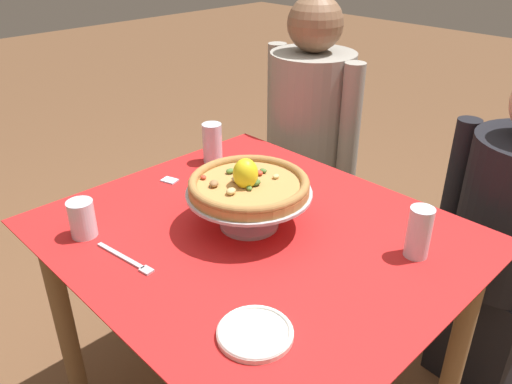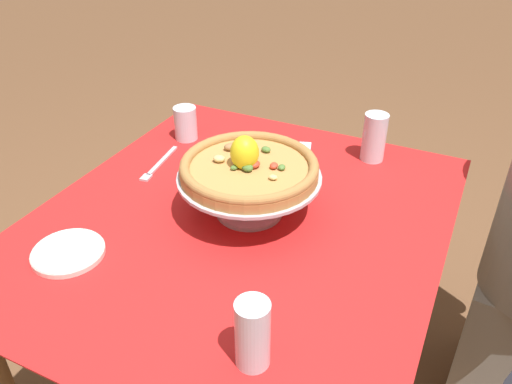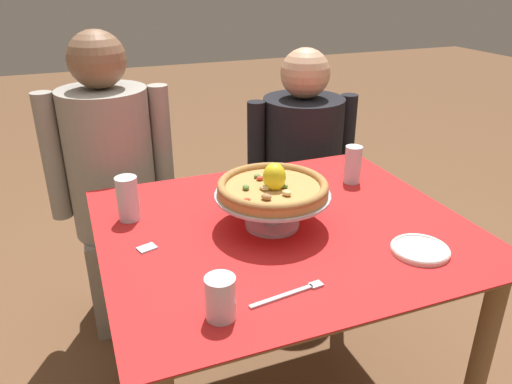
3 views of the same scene
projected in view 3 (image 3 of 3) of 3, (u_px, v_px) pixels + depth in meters
dining_table at (283, 258)px, 1.54m from camera, size 1.09×0.95×0.75m
pizza_stand at (272, 203)px, 1.46m from camera, size 0.34×0.34×0.11m
pizza at (273, 187)px, 1.44m from camera, size 0.33×0.33×0.10m
water_glass_back_left at (128, 201)px, 1.51m from camera, size 0.07×0.07×0.14m
water_glass_front_left at (221, 300)px, 1.09m from camera, size 0.07×0.07×0.10m
water_glass_back_right at (353, 167)px, 1.77m from camera, size 0.06×0.06×0.14m
side_plate at (420, 249)px, 1.35m from camera, size 0.16×0.16×0.02m
dinner_fork at (291, 293)px, 1.18m from camera, size 0.20×0.04×0.01m
sugar_packet at (147, 248)px, 1.37m from camera, size 0.06×0.05×0.00m
diner_left at (114, 192)px, 2.04m from camera, size 0.50×0.37×1.26m
diner_right at (301, 173)px, 2.36m from camera, size 0.53×0.40×1.15m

